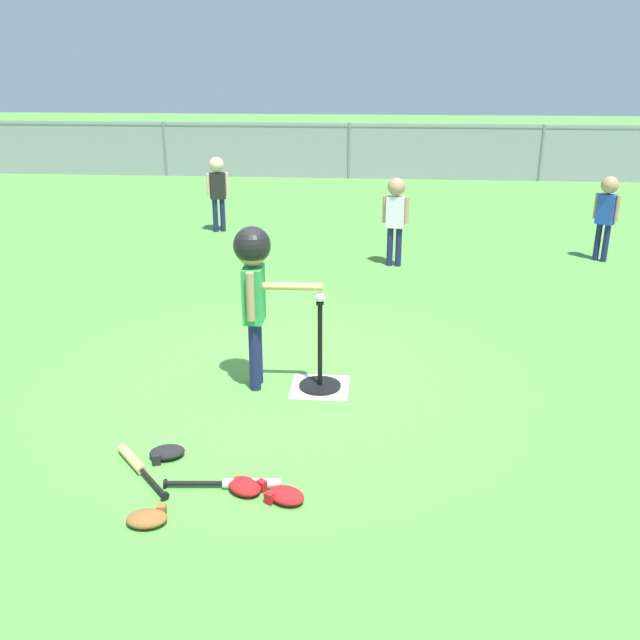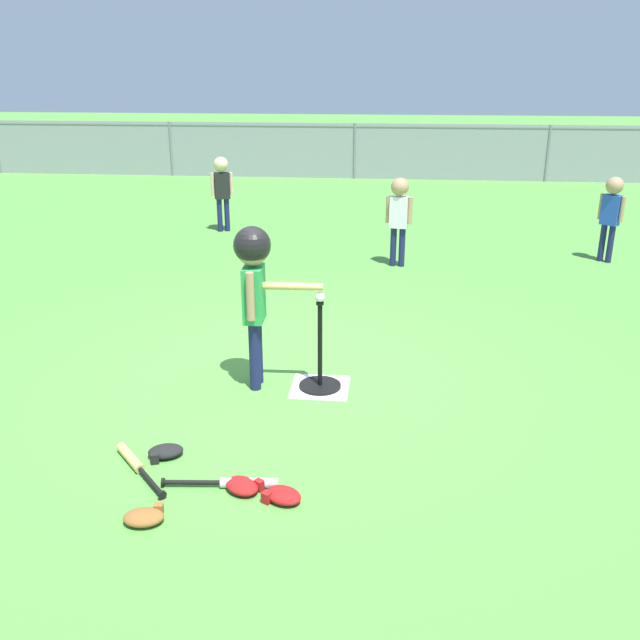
# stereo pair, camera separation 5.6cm
# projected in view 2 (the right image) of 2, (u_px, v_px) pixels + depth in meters

# --- Properties ---
(ground_plane) EXTENTS (60.00, 60.00, 0.00)m
(ground_plane) POSITION_uv_depth(u_px,v_px,m) (282.00, 379.00, 5.45)
(ground_plane) COLOR #51933D
(home_plate) EXTENTS (0.44, 0.44, 0.01)m
(home_plate) POSITION_uv_depth(u_px,v_px,m) (320.00, 387.00, 5.31)
(home_plate) COLOR white
(home_plate) RESTS_ON ground_plane
(batting_tee) EXTENTS (0.32, 0.32, 0.69)m
(batting_tee) POSITION_uv_depth(u_px,v_px,m) (320.00, 374.00, 5.27)
(batting_tee) COLOR black
(batting_tee) RESTS_ON ground_plane
(baseball_on_tee) EXTENTS (0.07, 0.07, 0.07)m
(baseball_on_tee) POSITION_uv_depth(u_px,v_px,m) (320.00, 297.00, 5.06)
(baseball_on_tee) COLOR white
(baseball_on_tee) RESTS_ON batting_tee
(batter_child) EXTENTS (0.65, 0.36, 1.24)m
(batter_child) POSITION_uv_depth(u_px,v_px,m) (254.00, 275.00, 5.03)
(batter_child) COLOR #191E4C
(batter_child) RESTS_ON ground_plane
(fielder_deep_center) EXTENTS (0.30, 0.21, 1.08)m
(fielder_deep_center) POSITION_uv_depth(u_px,v_px,m) (222.00, 184.00, 10.01)
(fielder_deep_center) COLOR #191E4C
(fielder_deep_center) RESTS_ON ground_plane
(fielder_near_right) EXTENTS (0.31, 0.21, 1.07)m
(fielder_near_right) POSITION_uv_depth(u_px,v_px,m) (399.00, 210.00, 8.25)
(fielder_near_right) COLOR #191E4C
(fielder_near_right) RESTS_ON ground_plane
(fielder_near_left) EXTENTS (0.25, 0.23, 1.05)m
(fielder_near_left) POSITION_uv_depth(u_px,v_px,m) (611.00, 208.00, 8.44)
(fielder_near_left) COLOR #191E4C
(fielder_near_left) RESTS_ON ground_plane
(spare_bat_silver) EXTENTS (0.68, 0.11, 0.06)m
(spare_bat_silver) POSITION_uv_depth(u_px,v_px,m) (237.00, 483.00, 4.05)
(spare_bat_silver) COLOR silver
(spare_bat_silver) RESTS_ON ground_plane
(spare_bat_wood) EXTENTS (0.47, 0.53, 0.06)m
(spare_bat_wood) POSITION_uv_depth(u_px,v_px,m) (135.00, 463.00, 4.25)
(spare_bat_wood) COLOR #DBB266
(spare_bat_wood) RESTS_ON ground_plane
(glove_by_plate) EXTENTS (0.27, 0.26, 0.07)m
(glove_by_plate) POSITION_uv_depth(u_px,v_px,m) (243.00, 486.00, 4.01)
(glove_by_plate) COLOR #B21919
(glove_by_plate) RESTS_ON ground_plane
(glove_near_bats) EXTENTS (0.27, 0.25, 0.07)m
(glove_near_bats) POSITION_uv_depth(u_px,v_px,m) (283.00, 495.00, 3.92)
(glove_near_bats) COLOR #B21919
(glove_near_bats) RESTS_ON ground_plane
(glove_tossed_aside) EXTENTS (0.24, 0.19, 0.07)m
(glove_tossed_aside) POSITION_uv_depth(u_px,v_px,m) (144.00, 517.00, 3.73)
(glove_tossed_aside) COLOR brown
(glove_tossed_aside) RESTS_ON ground_plane
(glove_outfield_drop) EXTENTS (0.26, 0.23, 0.07)m
(glove_outfield_drop) POSITION_uv_depth(u_px,v_px,m) (165.00, 452.00, 4.36)
(glove_outfield_drop) COLOR black
(glove_outfield_drop) RESTS_ON ground_plane
(outfield_fence) EXTENTS (16.06, 0.06, 1.15)m
(outfield_fence) POSITION_uv_depth(u_px,v_px,m) (355.00, 149.00, 14.70)
(outfield_fence) COLOR slate
(outfield_fence) RESTS_ON ground_plane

